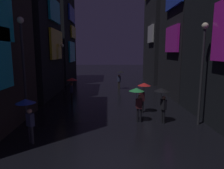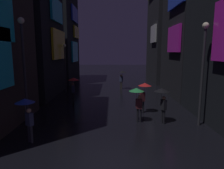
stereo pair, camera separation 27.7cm
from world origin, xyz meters
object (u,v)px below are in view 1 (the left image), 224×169
Objects in this scene: pedestrian_far_right_green at (137,95)px; streetlamp_left_far at (63,62)px; pedestrian_midstreet_centre_red at (143,89)px; streetlamp_right_near at (202,63)px; pedestrian_near_crossing_red at (72,83)px; pedestrian_midstreet_left_blue at (27,109)px; streetlamp_left_near at (23,61)px; pedestrian_foreground_left_black at (120,75)px; pedestrian_foreground_right_black at (162,96)px.

pedestrian_far_right_green is 11.44m from streetlamp_left_far.
streetlamp_right_near is (2.85, -2.42, 1.94)m from pedestrian_midstreet_centre_red.
pedestrian_midstreet_centre_red is 6.17m from pedestrian_near_crossing_red.
pedestrian_far_right_green is at bearing 26.54° from pedestrian_midstreet_left_blue.
pedestrian_foreground_left_black is at bearing 61.98° from streetlamp_left_near.
pedestrian_midstreet_centre_red and pedestrian_foreground_left_black have the same top height.
pedestrian_foreground_left_black is at bearing 54.65° from pedestrian_near_crossing_red.
pedestrian_midstreet_left_blue is (-5.49, -2.74, 0.00)m from pedestrian_far_right_green.
streetlamp_left_near is (-7.15, -2.36, 2.09)m from pedestrian_midstreet_centre_red.
pedestrian_foreground_right_black is 0.42× the size of streetlamp_left_far.
pedestrian_near_crossing_red is 0.36× the size of streetlamp_right_near.
pedestrian_far_right_green and pedestrian_foreground_right_black have the same top height.
pedestrian_foreground_left_black is at bearing 96.57° from pedestrian_midstreet_centre_red.
pedestrian_far_right_green is 1.00× the size of pedestrian_near_crossing_red.
pedestrian_near_crossing_red is at bearing 72.11° from streetlamp_left_near.
streetlamp_right_near is (3.90, -11.52, 1.94)m from pedestrian_foreground_left_black.
pedestrian_far_right_green is at bearing 174.80° from pedestrian_foreground_right_black.
pedestrian_far_right_green and pedestrian_near_crossing_red have the same top height.
pedestrian_far_right_green is at bearing -110.14° from pedestrian_midstreet_centre_red.
pedestrian_midstreet_left_blue is 1.00× the size of pedestrian_foreground_left_black.
pedestrian_midstreet_centre_red is 7.81m from streetlamp_left_near.
pedestrian_foreground_left_black is 7.61m from pedestrian_near_crossing_red.
pedestrian_foreground_left_black is at bearing 108.70° from streetlamp_right_near.
pedestrian_far_right_green is 1.00× the size of pedestrian_midstreet_left_blue.
pedestrian_foreground_right_black is at bearing -50.08° from streetlamp_left_far.
streetlamp_left_far is (-7.91, 9.45, 1.54)m from pedestrian_foreground_right_black.
pedestrian_foreground_right_black and pedestrian_near_crossing_red have the same top height.
pedestrian_foreground_left_black is 1.00× the size of pedestrian_near_crossing_red.
streetlamp_right_near reaches higher than pedestrian_foreground_right_black.
streetlamp_right_near is at bearing -8.42° from pedestrian_far_right_green.
streetlamp_left_near reaches higher than streetlamp_right_near.
pedestrian_midstreet_centre_red is at bearing 110.60° from pedestrian_foreground_right_black.
pedestrian_midstreet_centre_red is at bearing 139.71° from streetlamp_right_near.
pedestrian_far_right_green is 1.00× the size of pedestrian_foreground_right_black.
pedestrian_foreground_right_black is 2.88m from streetlamp_right_near.
pedestrian_foreground_left_black is (5.13, 13.74, 0.00)m from pedestrian_midstreet_left_blue.
pedestrian_far_right_green is 0.36× the size of streetlamp_right_near.
pedestrian_foreground_left_black is 0.36× the size of streetlamp_right_near.
streetlamp_right_near is at bearing -32.64° from pedestrian_near_crossing_red.
streetlamp_right_near reaches higher than pedestrian_midstreet_centre_red.
streetlamp_right_near reaches higher than pedestrian_far_right_green.
pedestrian_foreground_right_black is at bearing -69.40° from pedestrian_midstreet_centre_red.
streetlamp_left_near reaches higher than pedestrian_midstreet_left_blue.
streetlamp_left_far reaches higher than pedestrian_foreground_left_black.
pedestrian_foreground_right_black is at bearing 20.58° from pedestrian_midstreet_left_blue.
streetlamp_right_near is at bearing -0.35° from streetlamp_left_near.
streetlamp_left_far is (-6.10, -1.68, 1.54)m from pedestrian_foreground_left_black.
pedestrian_midstreet_left_blue is at bearing -95.54° from pedestrian_near_crossing_red.
streetlamp_right_near is 1.15× the size of streetlamp_left_far.
pedestrian_midstreet_left_blue is 1.00× the size of pedestrian_near_crossing_red.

